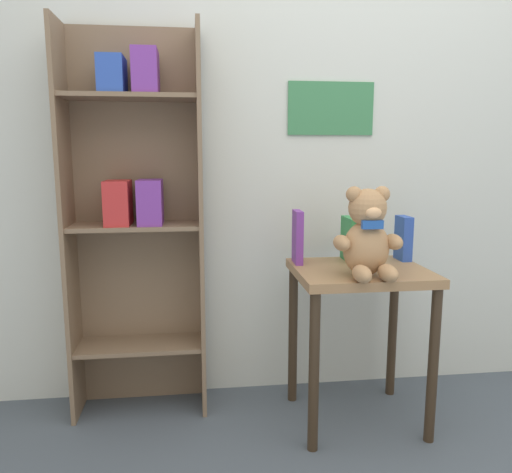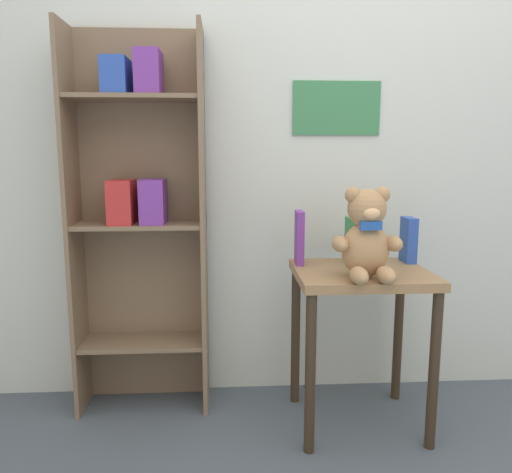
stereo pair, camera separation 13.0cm
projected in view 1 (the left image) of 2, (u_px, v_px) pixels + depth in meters
The scene contains 7 objects.
wall_back at pixel (324, 124), 2.28m from camera, with size 4.80×0.07×2.50m.
bookshelf_side at pixel (136, 206), 2.11m from camera, with size 0.56×0.24×1.64m.
display_table at pixel (359, 297), 2.04m from camera, with size 0.53×0.45×0.66m.
teddy_bear at pixel (368, 236), 1.87m from camera, with size 0.26×0.24×0.34m.
book_standing_purple at pixel (298, 237), 2.10m from camera, with size 0.03×0.11×0.22m, color purple.
book_standing_green at pixel (350, 239), 2.14m from camera, with size 0.04×0.15×0.19m, color #33934C.
book_standing_blue at pixel (403, 238), 2.16m from camera, with size 0.04×0.10×0.19m, color #2D51B7.
Camera 1 is at (-0.61, -0.89, 1.12)m, focal length 35.00 mm.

